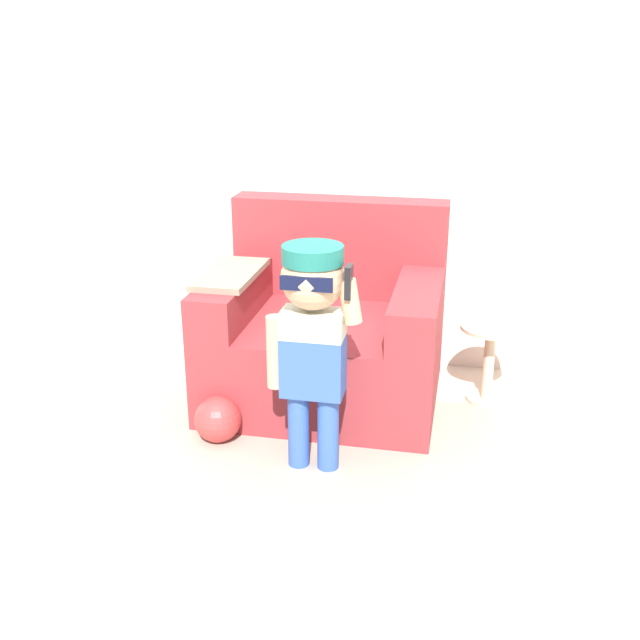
% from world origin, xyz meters
% --- Properties ---
extents(ground_plane, '(10.00, 10.00, 0.00)m').
position_xyz_m(ground_plane, '(0.00, 0.00, 0.00)').
color(ground_plane, '#BCB29E').
extents(wall_back, '(10.00, 0.05, 2.60)m').
position_xyz_m(wall_back, '(0.00, 0.74, 1.30)').
color(wall_back, silver).
rests_on(wall_back, ground_plane).
extents(armchair, '(1.13, 0.95, 0.95)m').
position_xyz_m(armchair, '(0.08, 0.24, 0.34)').
color(armchair, maroon).
rests_on(armchair, ground_plane).
extents(person_child, '(0.40, 0.30, 0.97)m').
position_xyz_m(person_child, '(0.16, -0.47, 0.65)').
color(person_child, '#3356AD').
rests_on(person_child, ground_plane).
extents(side_table, '(0.30, 0.30, 0.40)m').
position_xyz_m(side_table, '(0.88, 0.31, 0.25)').
color(side_table, beige).
rests_on(side_table, ground_plane).
extents(rug, '(1.71, 1.01, 0.01)m').
position_xyz_m(rug, '(0.12, -0.26, 0.00)').
color(rug, '#9E9384').
rests_on(rug, ground_plane).
extents(toy_ball, '(0.21, 0.21, 0.21)m').
position_xyz_m(toy_ball, '(-0.31, -0.34, 0.11)').
color(toy_ball, '#D13838').
rests_on(toy_ball, ground_plane).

